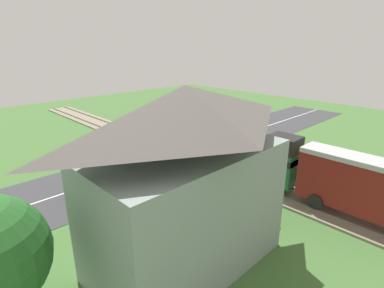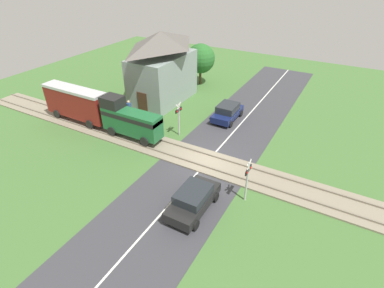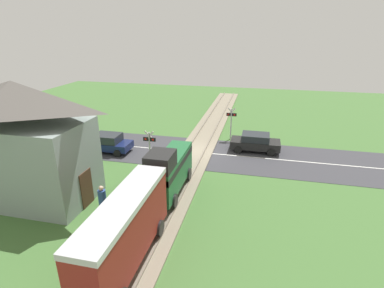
# 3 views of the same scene
# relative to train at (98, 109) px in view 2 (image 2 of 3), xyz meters

# --- Properties ---
(ground_plane) EXTENTS (60.00, 60.00, 0.00)m
(ground_plane) POSITION_rel_train_xyz_m (0.00, -10.33, -1.86)
(ground_plane) COLOR #426B33
(road_surface) EXTENTS (48.00, 6.40, 0.02)m
(road_surface) POSITION_rel_train_xyz_m (0.00, -10.33, -1.85)
(road_surface) COLOR #38383D
(road_surface) RESTS_ON ground_plane
(track_bed) EXTENTS (2.80, 48.00, 0.24)m
(track_bed) POSITION_rel_train_xyz_m (0.00, -10.33, -1.79)
(track_bed) COLOR gray
(track_bed) RESTS_ON ground_plane
(train) EXTENTS (1.58, 11.96, 3.18)m
(train) POSITION_rel_train_xyz_m (0.00, 0.00, 0.00)
(train) COLOR #1E6033
(train) RESTS_ON track_bed
(car_near_crossing) EXTENTS (3.98, 1.93, 1.47)m
(car_near_crossing) POSITION_rel_train_xyz_m (-4.69, -11.77, -1.09)
(car_near_crossing) COLOR black
(car_near_crossing) RESTS_ON ground_plane
(car_far_side) EXTENTS (3.76, 1.93, 1.50)m
(car_far_side) POSITION_rel_train_xyz_m (6.99, -8.89, -1.08)
(car_far_side) COLOR #141E4C
(car_far_side) RESTS_ON ground_plane
(crossing_signal_west_approach) EXTENTS (0.90, 0.18, 2.93)m
(crossing_signal_west_approach) POSITION_rel_train_xyz_m (-2.42, -14.17, 0.02)
(crossing_signal_west_approach) COLOR #B7B7B7
(crossing_signal_west_approach) RESTS_ON ground_plane
(crossing_signal_east_approach) EXTENTS (0.90, 0.18, 2.93)m
(crossing_signal_east_approach) POSITION_rel_train_xyz_m (2.42, -6.48, 0.02)
(crossing_signal_east_approach) COLOR #B7B7B7
(crossing_signal_east_approach) RESTS_ON ground_plane
(station_building) EXTENTS (7.68, 4.35, 6.93)m
(station_building) POSITION_rel_train_xyz_m (7.84, -1.32, 1.52)
(station_building) COLOR gray
(station_building) RESTS_ON ground_plane
(pedestrian_by_station) EXTENTS (0.42, 0.42, 1.69)m
(pedestrian_by_station) POSITION_rel_train_xyz_m (3.00, -0.74, -1.09)
(pedestrian_by_station) COLOR #2D4C8E
(pedestrian_by_station) RESTS_ON ground_plane
(tree_by_station) EXTENTS (3.29, 3.29, 4.63)m
(tree_by_station) POSITION_rel_train_xyz_m (13.90, -2.42, 1.11)
(tree_by_station) COLOR brown
(tree_by_station) RESTS_ON ground_plane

